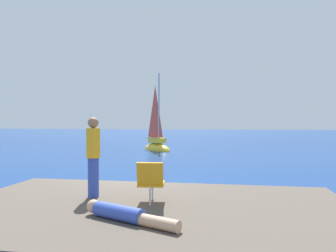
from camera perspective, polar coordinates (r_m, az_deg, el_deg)
ground_plane at (r=10.03m, az=-4.69°, el=-12.31°), size 160.00×160.00×0.00m
shore_ledge at (r=6.22m, az=-3.42°, el=-17.04°), size 7.45×4.69×0.74m
boulder_seaward at (r=8.47m, az=17.01°, el=-14.82°), size 1.07×1.16×0.59m
boulder_inland at (r=9.12m, az=-7.03°, el=-13.65°), size 1.45×1.33×0.88m
sailboat_near at (r=25.64m, az=-1.97°, el=-3.46°), size 3.11×3.41×6.56m
person_sunbather at (r=5.22m, az=-7.52°, el=-15.01°), size 1.65×0.88×0.25m
person_standing at (r=6.82m, az=-12.90°, el=-4.87°), size 0.28×0.28×1.62m
beach_chair at (r=6.17m, az=-3.02°, el=-9.41°), size 0.54×0.64×0.80m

